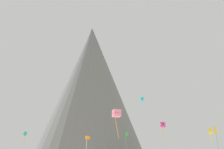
# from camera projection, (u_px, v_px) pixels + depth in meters

# --- Properties ---
(rock_massif) EXTENTS (64.41, 64.41, 66.20)m
(rock_massif) POSITION_uv_depth(u_px,v_px,m) (93.00, 102.00, 128.17)
(rock_massif) COLOR slate
(rock_massif) RESTS_ON ground_plane
(kite_pink_low) EXTENTS (1.55, 1.55, 4.71)m
(kite_pink_low) POSITION_uv_depth(u_px,v_px,m) (117.00, 113.00, 47.42)
(kite_pink_low) COLOR pink
(kite_magenta_low) EXTENTS (1.28, 1.29, 3.62)m
(kite_magenta_low) POSITION_uv_depth(u_px,v_px,m) (163.00, 125.00, 64.65)
(kite_magenta_low) COLOR #D1339E
(kite_green_low) EXTENTS (0.84, 0.84, 5.38)m
(kite_green_low) POSITION_uv_depth(u_px,v_px,m) (127.00, 137.00, 80.47)
(kite_green_low) COLOR green
(kite_teal_low) EXTENTS (1.22, 1.38, 3.31)m
(kite_teal_low) POSITION_uv_depth(u_px,v_px,m) (25.00, 134.00, 77.65)
(kite_teal_low) COLOR teal
(kite_yellow_low) EXTENTS (1.83, 1.48, 4.10)m
(kite_yellow_low) POSITION_uv_depth(u_px,v_px,m) (211.00, 131.00, 78.46)
(kite_yellow_low) COLOR yellow
(kite_orange_low) EXTENTS (1.05, 1.07, 4.72)m
(kite_orange_low) POSITION_uv_depth(u_px,v_px,m) (88.00, 138.00, 62.84)
(kite_orange_low) COLOR orange
(kite_cyan_mid) EXTENTS (1.10, 1.11, 3.07)m
(kite_cyan_mid) POSITION_uv_depth(u_px,v_px,m) (142.00, 99.00, 80.10)
(kite_cyan_mid) COLOR #33BCDB
(kite_gold_low) EXTENTS (0.69, 0.57, 4.87)m
(kite_gold_low) POSITION_uv_depth(u_px,v_px,m) (216.00, 134.00, 60.04)
(kite_gold_low) COLOR gold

